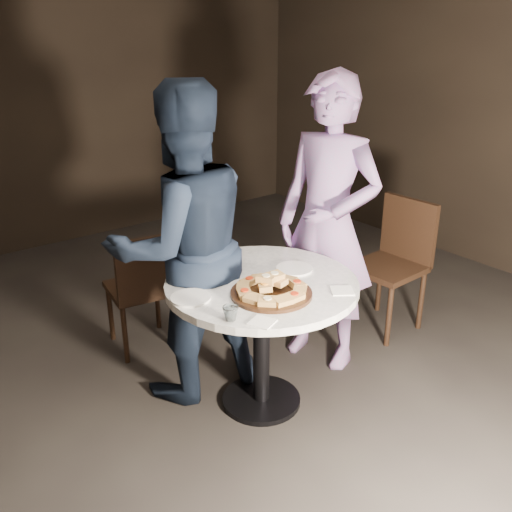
# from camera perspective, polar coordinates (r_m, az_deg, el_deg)

# --- Properties ---
(floor) EXTENTS (7.00, 7.00, 0.00)m
(floor) POSITION_cam_1_polar(r_m,az_deg,el_deg) (3.37, 1.10, -15.90)
(floor) COLOR black
(floor) RESTS_ON ground
(table) EXTENTS (1.29, 1.29, 0.79)m
(table) POSITION_cam_1_polar(r_m,az_deg,el_deg) (3.15, 0.56, -4.93)
(table) COLOR black
(table) RESTS_ON ground
(serving_board) EXTENTS (0.43, 0.43, 0.02)m
(serving_board) POSITION_cam_1_polar(r_m,az_deg,el_deg) (2.93, 1.54, -3.75)
(serving_board) COLOR black
(serving_board) RESTS_ON table
(focaccia_pile) EXTENTS (0.38, 0.37, 0.10)m
(focaccia_pile) POSITION_cam_1_polar(r_m,az_deg,el_deg) (2.91, 1.49, -3.06)
(focaccia_pile) COLOR #AD7F43
(focaccia_pile) RESTS_ON serving_board
(plate_left) EXTENTS (0.24, 0.24, 0.01)m
(plate_left) POSITION_cam_1_polar(r_m,az_deg,el_deg) (2.91, -6.56, -4.17)
(plate_left) COLOR white
(plate_left) RESTS_ON table
(plate_right) EXTENTS (0.21, 0.21, 0.01)m
(plate_right) POSITION_cam_1_polar(r_m,az_deg,el_deg) (3.23, 3.85, -1.28)
(plate_right) COLOR white
(plate_right) RESTS_ON table
(water_glass) EXTENTS (0.09, 0.09, 0.07)m
(water_glass) POSITION_cam_1_polar(r_m,az_deg,el_deg) (2.68, -2.56, -5.75)
(water_glass) COLOR silver
(water_glass) RESTS_ON table
(napkin_near) EXTENTS (0.14, 0.14, 0.01)m
(napkin_near) POSITION_cam_1_polar(r_m,az_deg,el_deg) (2.67, 0.62, -6.63)
(napkin_near) COLOR white
(napkin_near) RESTS_ON table
(napkin_far) EXTENTS (0.16, 0.16, 0.01)m
(napkin_far) POSITION_cam_1_polar(r_m,az_deg,el_deg) (3.00, 8.60, -3.43)
(napkin_far) COLOR white
(napkin_far) RESTS_ON table
(chair_far) EXTENTS (0.46, 0.48, 0.86)m
(chair_far) POSITION_cam_1_polar(r_m,az_deg,el_deg) (3.81, -11.23, -2.80)
(chair_far) COLOR black
(chair_far) RESTS_ON ground
(chair_right) EXTENTS (0.48, 0.46, 0.94)m
(chair_right) POSITION_cam_1_polar(r_m,az_deg,el_deg) (4.19, 13.84, 0.06)
(chair_right) COLOR black
(chair_right) RESTS_ON ground
(diner_navy) EXTENTS (0.98, 0.81, 1.83)m
(diner_navy) POSITION_cam_1_polar(r_m,az_deg,el_deg) (3.22, -7.25, 0.89)
(diner_navy) COLOR black
(diner_navy) RESTS_ON ground
(diner_teal) EXTENTS (0.62, 0.77, 1.85)m
(diner_teal) POSITION_cam_1_polar(r_m,az_deg,el_deg) (3.55, 7.19, 3.07)
(diner_teal) COLOR slate
(diner_teal) RESTS_ON ground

